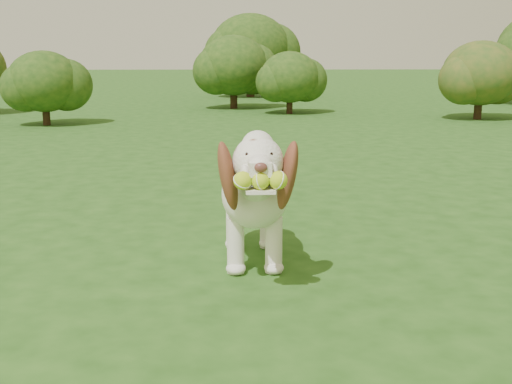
{
  "coord_description": "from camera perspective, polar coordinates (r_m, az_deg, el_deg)",
  "views": [
    {
      "loc": [
        -0.28,
        -4.23,
        1.23
      ],
      "look_at": [
        -0.18,
        -0.9,
        0.5
      ],
      "focal_mm": 45.0,
      "sensor_mm": 36.0,
      "label": 1
    }
  ],
  "objects": [
    {
      "name": "dog",
      "position": [
        3.68,
        -0.23,
        0.17
      ],
      "size": [
        0.45,
        1.29,
        0.84
      ],
      "rotation": [
        0.0,
        0.0,
        0.03
      ],
      "color": "white",
      "rests_on": "ground"
    },
    {
      "name": "shrub_d",
      "position": [
        12.5,
        19.33,
        9.93
      ],
      "size": [
        1.37,
        1.37,
        1.42
      ],
      "color": "#382314",
      "rests_on": "ground"
    },
    {
      "name": "ground",
      "position": [
        4.42,
        2.01,
        -3.75
      ],
      "size": [
        80.0,
        80.0,
        0.0
      ],
      "primitive_type": "plane",
      "color": "#1F4714",
      "rests_on": "ground"
    },
    {
      "name": "shrub_c",
      "position": [
        12.92,
        3.03,
        10.16
      ],
      "size": [
        1.19,
        1.19,
        1.23
      ],
      "color": "#382314",
      "rests_on": "ground"
    },
    {
      "name": "shrub_b",
      "position": [
        14.09,
        -2.01,
        11.18
      ],
      "size": [
        1.52,
        1.52,
        1.57
      ],
      "color": "#382314",
      "rests_on": "ground"
    },
    {
      "name": "shrub_a",
      "position": [
        11.43,
        -18.33,
        9.3
      ],
      "size": [
        1.2,
        1.2,
        1.24
      ],
      "color": "#382314",
      "rests_on": "ground"
    },
    {
      "name": "shrub_i",
      "position": [
        17.64,
        -0.51,
        12.68
      ],
      "size": [
        2.14,
        2.14,
        2.22
      ],
      "color": "#382314",
      "rests_on": "ground"
    }
  ]
}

